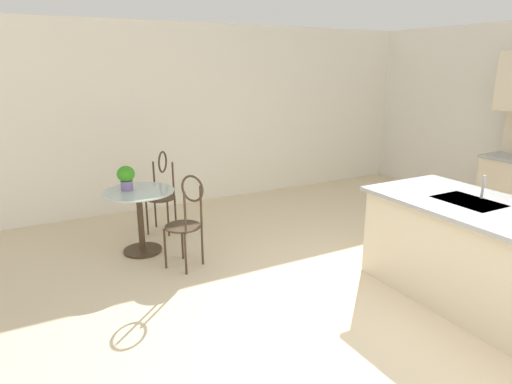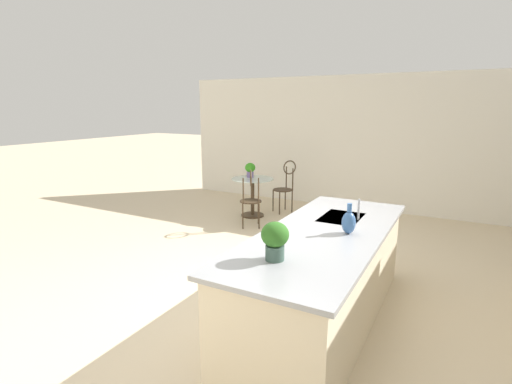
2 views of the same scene
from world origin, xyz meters
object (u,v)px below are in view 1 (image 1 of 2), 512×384
Objects in this scene: bistro_table at (140,215)px; chair_near_window at (187,217)px; chair_by_island at (162,188)px; potted_plant_on_table at (126,176)px.

bistro_table is 0.75m from chair_near_window.
chair_near_window is at bearing -4.66° from chair_by_island.
chair_near_window is 1.23m from chair_by_island.
bistro_table is at bearing 47.51° from potted_plant_on_table.
potted_plant_on_table is at bearing -150.07° from chair_near_window.
chair_by_island is (-0.57, 0.43, 0.13)m from bistro_table.
chair_by_island is at bearing 131.87° from potted_plant_on_table.
bistro_table is 0.77× the size of chair_by_island.
chair_near_window is 1.00× the size of chair_by_island.
potted_plant_on_table is at bearing -132.49° from bistro_table.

